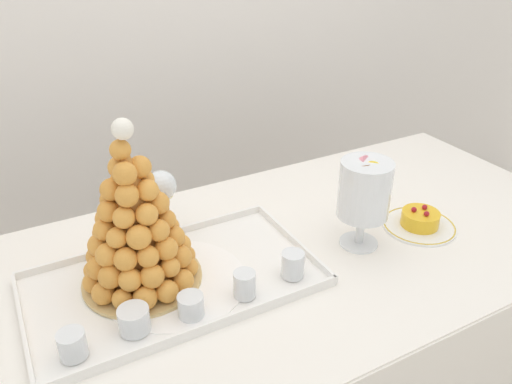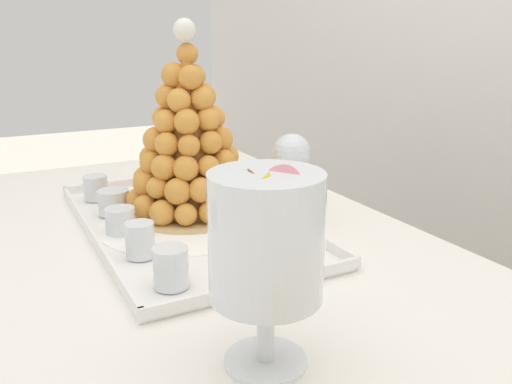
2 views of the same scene
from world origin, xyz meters
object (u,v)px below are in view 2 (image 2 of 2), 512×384
dessert_cup_mid_left (114,203)px  macaron_goblet (266,240)px  serving_tray (185,225)px  dessert_cup_mid_right (140,241)px  dessert_cup_left (96,189)px  wine_glass (292,156)px  dessert_cup_right (171,269)px  dessert_cup_centre (121,221)px  croquembouche (188,142)px

dessert_cup_mid_left → macaron_goblet: macaron_goblet is taller
serving_tray → dessert_cup_mid_right: dessert_cup_mid_right is taller
dessert_cup_left → wine_glass: bearing=48.1°
dessert_cup_mid_left → dessert_cup_right: dessert_cup_right is taller
dessert_cup_centre → dessert_cup_left: bearing=179.4°
dessert_cup_mid_left → dessert_cup_left: bearing=-174.3°
croquembouche → dessert_cup_mid_left: bearing=-112.4°
serving_tray → dessert_cup_right: 0.27m
serving_tray → wine_glass: 0.25m
macaron_goblet → serving_tray: bearing=171.0°
dessert_cup_mid_right → macaron_goblet: size_ratio=0.24×
croquembouche → dessert_cup_centre: (0.05, -0.16, -0.12)m
dessert_cup_mid_right → dessert_cup_centre: bearing=-178.9°
dessert_cup_centre → dessert_cup_mid_left: bearing=172.9°
dessert_cup_mid_right → wine_glass: wine_glass is taller
dessert_cup_left → macaron_goblet: 0.71m
dessert_cup_left → macaron_goblet: size_ratio=0.22×
dessert_cup_left → dessert_cup_right: size_ratio=0.88×
serving_tray → croquembouche: 0.16m
serving_tray → dessert_cup_left: bearing=-153.3°
dessert_cup_right → wine_glass: 0.38m
croquembouche → macaron_goblet: (0.52, -0.11, -0.00)m
dessert_cup_right → dessert_cup_centre: bearing=-177.2°
dessert_cup_left → dessert_cup_right: dessert_cup_right is taller
dessert_cup_left → macaron_goblet: (0.70, 0.05, 0.12)m
dessert_cup_mid_right → wine_glass: size_ratio=0.33×
wine_glass → serving_tray: bearing=-104.6°
dessert_cup_mid_right → macaron_goblet: 0.37m
serving_tray → dessert_cup_mid_left: (-0.12, -0.11, 0.03)m
dessert_cup_centre → macaron_goblet: bearing=6.0°
croquembouche → dessert_cup_left: size_ratio=7.20×
dessert_cup_centre → dessert_cup_mid_right: dessert_cup_mid_right is taller
dessert_cup_right → dessert_cup_left: bearing=-178.8°
dessert_cup_left → dessert_cup_mid_right: dessert_cup_mid_right is taller
serving_tray → dessert_cup_right: bearing=-24.4°
dessert_cup_left → dessert_cup_right: 0.48m
croquembouche → wine_glass: bearing=56.2°
croquembouche → dessert_cup_left: 0.26m
macaron_goblet → croquembouche: bearing=168.3°
dessert_cup_centre → wine_glass: size_ratio=0.31×
dessert_cup_mid_left → macaron_goblet: 0.59m
macaron_goblet → wine_glass: 0.49m
croquembouche → dessert_cup_mid_right: (0.18, -0.15, -0.12)m
dessert_cup_mid_right → macaron_goblet: macaron_goblet is taller
croquembouche → dessert_cup_right: 0.36m
dessert_cup_centre → croquembouche: bearing=108.8°
wine_glass → dessert_cup_left: bearing=-131.9°
dessert_cup_left → dessert_cup_right: bearing=1.2°
croquembouche → macaron_goblet: size_ratio=1.59×
croquembouche → dessert_cup_left: (-0.18, -0.15, -0.12)m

